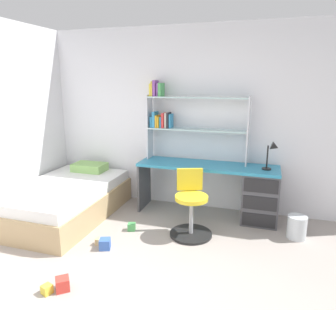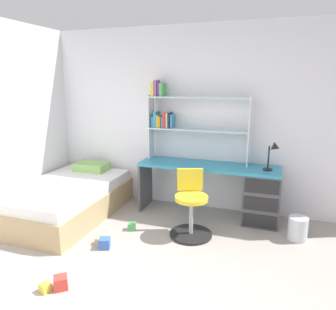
% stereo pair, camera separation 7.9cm
% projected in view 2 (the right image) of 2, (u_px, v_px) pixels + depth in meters
% --- Properties ---
extents(room_shell, '(5.60, 6.33, 2.62)m').
position_uv_depth(room_shell, '(68.00, 130.00, 3.56)').
color(room_shell, silver).
rests_on(room_shell, ground_plane).
extents(desk, '(1.92, 0.52, 0.73)m').
position_uv_depth(desk, '(245.00, 191.00, 4.20)').
color(desk, teal).
rests_on(desk, ground_plane).
extents(bookshelf_hutch, '(1.43, 0.22, 1.13)m').
position_uv_depth(bookshelf_hutch, '(183.00, 116.00, 4.40)').
color(bookshelf_hutch, silver).
rests_on(bookshelf_hutch, desk).
extents(desk_lamp, '(0.20, 0.17, 0.38)m').
position_uv_depth(desk_lamp, '(274.00, 152.00, 3.92)').
color(desk_lamp, black).
rests_on(desk_lamp, desk).
extents(swivel_chair, '(0.52, 0.52, 0.80)m').
position_uv_depth(swivel_chair, '(191.00, 210.00, 3.81)').
color(swivel_chair, black).
rests_on(swivel_chair, ground_plane).
extents(bed_platform, '(1.17, 1.84, 0.60)m').
position_uv_depth(bed_platform, '(67.00, 199.00, 4.39)').
color(bed_platform, tan).
rests_on(bed_platform, ground_plane).
extents(waste_bin, '(0.23, 0.23, 0.28)m').
position_uv_depth(waste_bin, '(298.00, 228.00, 3.73)').
color(waste_bin, silver).
rests_on(waste_bin, ground_plane).
extents(toy_block_yellow_0, '(0.10, 0.10, 0.08)m').
position_uv_depth(toy_block_yellow_0, '(45.00, 288.00, 2.81)').
color(toy_block_yellow_0, gold).
rests_on(toy_block_yellow_0, ground_plane).
extents(toy_block_blue_1, '(0.15, 0.15, 0.12)m').
position_uv_depth(toy_block_blue_1, '(105.00, 243.00, 3.54)').
color(toy_block_blue_1, '#3860B7').
rests_on(toy_block_blue_1, ground_plane).
extents(toy_block_green_2, '(0.11, 0.11, 0.09)m').
position_uv_depth(toy_block_green_2, '(132.00, 226.00, 3.98)').
color(toy_block_green_2, '#479E51').
rests_on(toy_block_green_2, ground_plane).
extents(toy_block_natural_3, '(0.08, 0.08, 0.08)m').
position_uv_depth(toy_block_natural_3, '(99.00, 241.00, 3.64)').
color(toy_block_natural_3, tan).
rests_on(toy_block_natural_3, ground_plane).
extents(toy_block_red_4, '(0.17, 0.17, 0.12)m').
position_uv_depth(toy_block_red_4, '(61.00, 283.00, 2.85)').
color(toy_block_red_4, red).
rests_on(toy_block_red_4, ground_plane).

